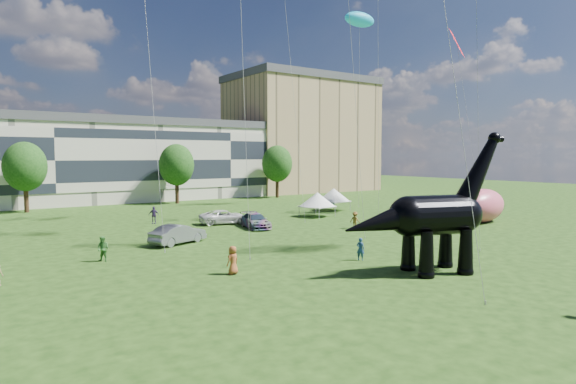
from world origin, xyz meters
TOP-DOWN VIEW (x-y plane):
  - ground at (0.00, 0.00)m, footprint 220.00×220.00m
  - terrace_row at (-8.00, 62.00)m, footprint 78.00×11.00m
  - apartment_block at (40.00, 65.00)m, footprint 28.00×18.00m
  - tree_mid_left at (-12.00, 53.00)m, footprint 5.20×5.20m
  - tree_mid_right at (8.00, 53.00)m, footprint 5.20×5.20m
  - tree_far_right at (26.00, 53.00)m, footprint 5.20×5.20m
  - dinosaur_sculpture at (4.52, 3.42)m, footprint 10.90×4.84m
  - car_grey at (-4.53, 21.36)m, footprint 5.19×3.34m
  - car_white at (3.88, 29.48)m, footprint 5.68×3.53m
  - car_dark at (5.06, 25.15)m, footprint 3.08×5.32m
  - gazebo_near at (15.69, 28.76)m, footprint 4.89×4.89m
  - gazebo_far at (21.39, 32.58)m, footprint 4.79×4.79m
  - inflatable_pink at (27.25, 14.81)m, footprint 7.70×4.68m
  - visitors at (-0.46, 16.07)m, footprint 53.78×43.38m

SIDE VIEW (x-z plane):
  - ground at x=0.00m, z-range 0.00..0.00m
  - car_dark at x=5.06m, z-range 0.00..1.45m
  - car_white at x=3.88m, z-range 0.00..1.47m
  - car_grey at x=-4.53m, z-range 0.00..1.62m
  - visitors at x=-0.46m, z-range -0.07..1.77m
  - inflatable_pink at x=27.25m, z-range 0.00..3.62m
  - gazebo_near at x=15.69m, z-range 0.58..3.45m
  - gazebo_far at x=21.39m, z-range 0.59..3.50m
  - dinosaur_sculpture at x=4.52m, z-range -1.10..7.88m
  - terrace_row at x=-8.00m, z-range 0.00..12.00m
  - tree_mid_left at x=-12.00m, z-range 1.57..11.01m
  - tree_mid_right at x=8.00m, z-range 1.57..11.01m
  - tree_far_right at x=26.00m, z-range 1.57..11.01m
  - apartment_block at x=40.00m, z-range 0.00..22.00m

